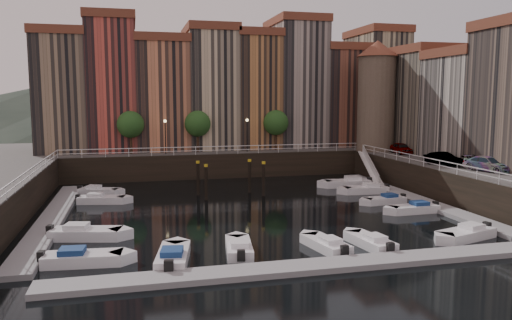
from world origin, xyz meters
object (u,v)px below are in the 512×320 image
object	(u,v)px
mooring_pilings	(230,180)
car_c	(488,165)
gangway	(370,165)
boat_left_0	(81,258)
corner_tower	(376,94)
boat_left_3	(101,199)
car_b	(443,160)
car_a	(401,149)
boat_left_1	(84,233)

from	to	relation	value
mooring_pilings	car_c	distance (m)	24.23
gangway	boat_left_0	distance (m)	37.81
car_c	boat_left_0	bearing A→B (deg)	176.76
corner_tower	boat_left_3	xyz separation A→B (m)	(-32.86, -9.71, -9.85)
boat_left_0	boat_left_3	bearing A→B (deg)	95.23
car_b	car_c	bearing A→B (deg)	-87.99
boat_left_3	car_b	size ratio (longest dim) A/B	1.16
mooring_pilings	car_a	bearing A→B (deg)	13.14
boat_left_0	gangway	bearing A→B (deg)	42.81
gangway	car_b	bearing A→B (deg)	-73.39
gangway	car_c	world-z (taller)	car_c
mooring_pilings	car_b	world-z (taller)	car_b
corner_tower	boat_left_0	distance (m)	43.97
boat_left_0	mooring_pilings	bearing A→B (deg)	61.20
corner_tower	boat_left_3	distance (m)	35.65
boat_left_0	car_b	size ratio (longest dim) A/B	1.23
boat_left_0	car_a	distance (m)	41.62
car_a	car_c	world-z (taller)	car_c
gangway	car_b	xyz separation A→B (m)	(2.96, -9.90, 1.73)
gangway	car_a	world-z (taller)	car_a
boat_left_3	car_a	distance (m)	34.85
gangway	car_c	xyz separation A→B (m)	(4.50, -14.41, 1.75)
boat_left_3	boat_left_0	bearing A→B (deg)	-78.33
boat_left_1	car_c	size ratio (longest dim) A/B	1.14
mooring_pilings	car_a	size ratio (longest dim) A/B	1.71
corner_tower	gangway	world-z (taller)	corner_tower
corner_tower	car_a	bearing A→B (deg)	-71.42
boat_left_0	car_a	bearing A→B (deg)	39.69
boat_left_1	mooring_pilings	bearing A→B (deg)	58.13
car_a	car_b	xyz separation A→B (m)	(-1.32, -10.32, -0.01)
boat_left_0	car_b	world-z (taller)	car_b
car_b	corner_tower	bearing A→B (deg)	73.34
mooring_pilings	car_a	world-z (taller)	car_a
gangway	car_a	distance (m)	4.63
boat_left_1	car_b	xyz separation A→B (m)	(33.28, 7.41, 3.26)
boat_left_1	car_b	size ratio (longest dim) A/B	1.32
corner_tower	car_c	size ratio (longest dim) A/B	3.01
boat_left_3	car_b	world-z (taller)	car_b
gangway	car_a	xyz separation A→B (m)	(4.27, 0.42, 1.75)
boat_left_3	mooring_pilings	bearing A→B (deg)	14.29
mooring_pilings	car_b	xyz separation A→B (m)	(20.56, -5.22, 2.00)
car_b	car_c	distance (m)	4.77
gangway	car_b	world-z (taller)	car_b
boat_left_0	corner_tower	bearing A→B (deg)	45.24
boat_left_0	boat_left_1	distance (m)	5.63
corner_tower	car_b	xyz separation A→B (m)	(0.06, -14.40, -6.54)
corner_tower	boat_left_1	xyz separation A→B (m)	(-33.23, -21.82, -9.80)
boat_left_0	boat_left_3	world-z (taller)	boat_left_0
boat_left_3	car_a	size ratio (longest dim) A/B	1.18
gangway	mooring_pilings	distance (m)	18.22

